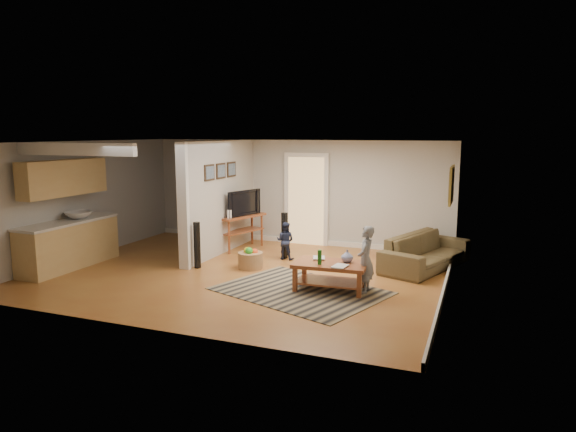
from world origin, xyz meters
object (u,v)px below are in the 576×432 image
(coffee_table, at_px, (332,269))
(tv_console, at_px, (241,218))
(sofa, at_px, (425,268))
(speaker_left, at_px, (197,245))
(child, at_px, (365,292))
(toddler, at_px, (285,259))
(speaker_right, at_px, (285,236))
(toy_basket, at_px, (251,259))

(coffee_table, distance_m, tv_console, 3.67)
(sofa, bearing_deg, speaker_left, 131.70)
(child, relative_size, toddler, 1.41)
(coffee_table, height_order, toddler, coffee_table)
(sofa, xyz_separation_m, coffee_table, (-1.35, -2.08, 0.38))
(speaker_right, height_order, toddler, speaker_right)
(speaker_left, bearing_deg, sofa, 32.80)
(tv_console, height_order, toddler, tv_console)
(speaker_right, bearing_deg, toy_basket, -93.87)
(tv_console, height_order, speaker_left, tv_console)
(sofa, relative_size, tv_console, 1.71)
(coffee_table, height_order, speaker_right, speaker_right)
(speaker_left, bearing_deg, tv_console, 99.84)
(toy_basket, bearing_deg, child, -16.01)
(sofa, relative_size, toddler, 2.84)
(speaker_left, height_order, child, speaker_left)
(sofa, height_order, speaker_right, speaker_right)
(child, height_order, toddler, child)
(child, bearing_deg, toddler, -131.05)
(sofa, bearing_deg, child, 179.09)
(speaker_right, distance_m, child, 2.78)
(tv_console, relative_size, speaker_right, 1.35)
(speaker_left, relative_size, toy_basket, 1.88)
(sofa, xyz_separation_m, child, (-0.78, -1.99, 0.00))
(sofa, relative_size, coffee_table, 1.80)
(sofa, xyz_separation_m, toddler, (-2.87, -0.34, 0.00))
(sofa, xyz_separation_m, speaker_left, (-4.25, -1.64, 0.47))
(sofa, distance_m, tv_console, 4.25)
(speaker_right, relative_size, toddler, 1.23)
(toddler, bearing_deg, toy_basket, 67.27)
(toy_basket, relative_size, child, 0.44)
(tv_console, xyz_separation_m, speaker_left, (-0.06, -1.86, -0.25))
(coffee_table, bearing_deg, tv_console, 140.93)
(speaker_right, xyz_separation_m, child, (2.13, -1.71, -0.50))
(toy_basket, bearing_deg, speaker_right, 71.36)
(tv_console, height_order, toy_basket, tv_console)
(tv_console, bearing_deg, speaker_right, -3.75)
(coffee_table, xyz_separation_m, tv_console, (-2.84, 2.31, 0.34))
(speaker_left, xyz_separation_m, toddler, (1.37, 1.30, -0.47))
(toy_basket, bearing_deg, coffee_table, -22.84)
(coffee_table, distance_m, speaker_right, 2.39)
(tv_console, relative_size, speaker_left, 1.44)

